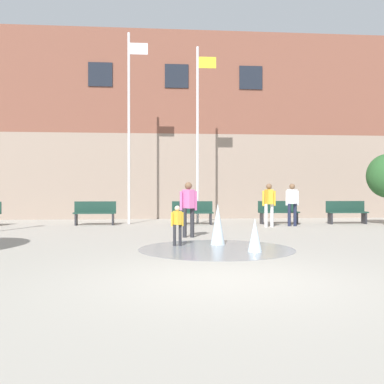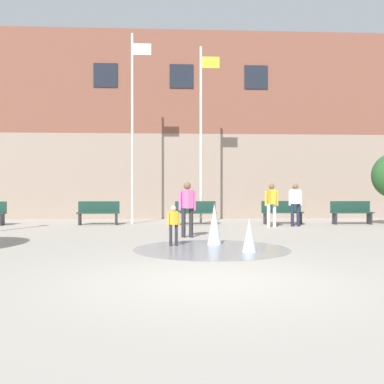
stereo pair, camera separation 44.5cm
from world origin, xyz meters
name	(u,v)px [view 1 (the left image)]	position (x,y,z in m)	size (l,w,h in m)	color
ground_plane	(224,280)	(0.00, 0.00, 0.00)	(100.00, 100.00, 0.00)	#9E998E
library_building	(174,132)	(0.00, 17.06, 4.41)	(36.00, 6.05, 8.83)	gray
splash_fountain	(226,234)	(0.63, 3.71, 0.31)	(3.63, 3.63, 1.04)	gray
park_bench_left_of_flagpoles	(95,213)	(-3.34, 10.78, 0.48)	(1.60, 0.44, 0.91)	#28282D
park_bench_under_left_flagpole	(193,212)	(0.45, 10.66, 0.48)	(1.60, 0.44, 0.91)	#28282D
park_bench_center	(278,212)	(3.91, 10.77, 0.48)	(1.60, 0.44, 0.91)	#28282D
park_bench_near_trashcan	(347,212)	(6.61, 10.50, 0.48)	(1.60, 0.44, 0.91)	#28282D
adult_near_bench	(269,202)	(3.13, 9.27, 0.93)	(0.50, 0.37, 1.59)	silver
adult_watching	(188,205)	(-0.08, 6.04, 0.93)	(0.50, 0.39, 1.59)	#28282D
teen_by_trashcan	(292,201)	(4.10, 9.59, 0.93)	(0.50, 0.39, 1.59)	#1E233D
child_running	(177,222)	(-0.50, 4.14, 0.58)	(0.31, 0.24, 0.99)	#28282D
flagpole_left	(130,122)	(-2.02, 11.18, 4.05)	(0.80, 0.10, 7.60)	silver
flagpole_right	(198,129)	(0.73, 11.18, 3.80)	(0.80, 0.10, 7.12)	silver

